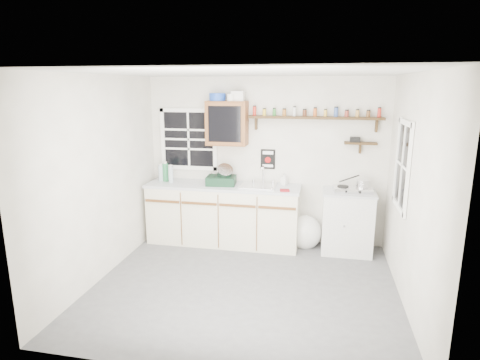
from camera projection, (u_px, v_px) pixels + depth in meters
name	position (u px, v px, depth m)	size (l,w,h in m)	color
room	(245.00, 186.00, 4.58)	(3.64, 3.24, 2.54)	#4D4E50
main_cabinet	(223.00, 214.00, 6.11)	(2.31, 0.63, 0.92)	beige
right_cabinet	(347.00, 221.00, 5.78)	(0.73, 0.57, 0.91)	beige
sink	(258.00, 186.00, 5.90)	(0.52, 0.44, 0.29)	silver
upper_cabinet	(227.00, 123.00, 5.93)	(0.60, 0.32, 0.65)	brown
upper_cabinet_clutter	(226.00, 97.00, 5.85)	(0.52, 0.24, 0.14)	#1B44B5
spice_shelf	(315.00, 117.00, 5.72)	(1.91, 0.18, 0.35)	black
secondary_shelf	(359.00, 143.00, 5.69)	(0.45, 0.16, 0.24)	black
warning_sign	(268.00, 159.00, 6.07)	(0.22, 0.02, 0.30)	black
window_back	(189.00, 139.00, 6.25)	(0.93, 0.03, 0.98)	black
window_right	(403.00, 165.00, 4.71)	(0.03, 0.78, 1.08)	black
water_bottles	(165.00, 173.00, 6.18)	(0.27, 0.17, 0.31)	#A7BBC4
dish_rack	(222.00, 178.00, 5.98)	(0.45, 0.36, 0.32)	black
soap_bottle	(284.00, 179.00, 5.97)	(0.08, 0.08, 0.18)	white
rag	(285.00, 190.00, 5.64)	(0.13, 0.11, 0.02)	maroon
hotplate	(352.00, 189.00, 5.64)	(0.54, 0.32, 0.08)	silver
saucepan	(362.00, 184.00, 5.60)	(0.40, 0.31, 0.19)	silver
trash_bag	(305.00, 232.00, 6.02)	(0.46, 0.41, 0.52)	white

